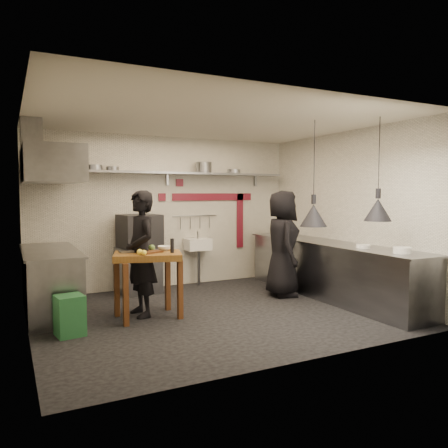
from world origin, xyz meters
name	(u,v)px	position (x,y,z in m)	size (l,w,h in m)	color
floor	(215,313)	(0.00, 0.00, 0.00)	(5.00, 5.00, 0.00)	black
ceiling	(215,119)	(0.00, 0.00, 2.80)	(5.00, 5.00, 0.00)	beige
wall_back	(167,212)	(0.00, 2.10, 1.40)	(5.00, 0.04, 2.80)	silver
wall_front	(303,228)	(0.00, -2.10, 1.40)	(5.00, 0.04, 2.80)	silver
wall_left	(25,223)	(-2.50, 0.00, 1.40)	(0.04, 4.20, 2.80)	silver
wall_right	(347,214)	(2.50, 0.00, 1.40)	(0.04, 4.20, 2.80)	silver
red_band_horiz	(213,197)	(0.95, 2.08, 1.68)	(1.70, 0.02, 0.14)	maroon
red_band_vert	(240,220)	(1.55, 2.08, 1.20)	(0.14, 0.02, 1.10)	maroon
red_tile_a	(180,183)	(0.25, 2.08, 1.95)	(0.14, 0.02, 0.14)	maroon
red_tile_b	(162,197)	(-0.10, 2.08, 1.68)	(0.14, 0.02, 0.14)	maroon
back_shelf	(170,173)	(0.00, 1.92, 2.12)	(4.60, 0.34, 0.04)	slate
shelf_bracket_left	(59,177)	(-1.90, 2.07, 2.02)	(0.04, 0.06, 0.24)	slate
shelf_bracket_mid	(167,179)	(0.00, 2.07, 2.02)	(0.04, 0.06, 0.24)	slate
shelf_bracket_right	(255,180)	(1.90, 2.07, 2.02)	(0.04, 0.06, 0.24)	slate
pan_far_left	(95,168)	(-1.34, 1.92, 2.19)	(0.25, 0.25, 0.09)	slate
pan_mid_left	(113,169)	(-1.04, 1.92, 2.18)	(0.21, 0.21, 0.07)	slate
stock_pot	(204,167)	(0.68, 1.92, 2.24)	(0.30, 0.30, 0.20)	slate
pan_right	(234,171)	(1.33, 1.92, 2.18)	(0.26, 0.26, 0.08)	slate
oven_stand	(139,270)	(-0.65, 1.75, 0.40)	(0.67, 0.61, 0.80)	slate
combi_oven	(140,231)	(-0.63, 1.75, 1.09)	(0.65, 0.61, 0.58)	black
oven_door	(144,232)	(-0.63, 1.47, 1.09)	(0.47, 0.03, 0.46)	maroon
oven_glass	(144,232)	(-0.63, 1.47, 1.09)	(0.37, 0.02, 0.34)	black
hand_sink	(198,244)	(0.55, 1.92, 0.78)	(0.46, 0.34, 0.22)	white
sink_tap	(198,235)	(0.55, 1.92, 0.96)	(0.03, 0.03, 0.14)	slate
sink_drain	(199,267)	(0.55, 1.88, 0.34)	(0.06, 0.06, 0.66)	slate
utensil_rail	(195,216)	(0.55, 2.06, 1.32)	(0.02, 0.02, 0.90)	slate
counter_right	(330,271)	(2.15, 0.00, 0.45)	(0.70, 3.80, 0.90)	slate
counter_right_top	(331,243)	(2.15, 0.00, 0.92)	(0.76, 3.90, 0.03)	slate
plate_stack	(402,250)	(2.12, -1.50, 0.97)	(0.24, 0.24, 0.09)	white
small_bowl_right	(363,246)	(2.10, -0.80, 0.96)	(0.22, 0.22, 0.05)	white
counter_left	(51,283)	(-2.15, 1.05, 0.45)	(0.70, 1.90, 0.90)	slate
counter_left_top	(50,251)	(-2.15, 1.05, 0.92)	(0.76, 2.00, 0.03)	slate
extractor_hood	(51,165)	(-2.10, 1.05, 2.15)	(0.78, 1.60, 0.50)	slate
hood_duct	(31,136)	(-2.35, 1.05, 2.55)	(0.28, 0.28, 0.50)	slate
green_bin	(70,315)	(-2.04, -0.13, 0.25)	(0.32, 0.32, 0.50)	#205D31
prep_table	(148,285)	(-0.95, 0.19, 0.46)	(0.92, 0.64, 0.92)	brown
cutting_board	(150,252)	(-0.92, 0.17, 0.93)	(0.30, 0.21, 0.03)	#542C14
pepper_mill	(172,246)	(-0.64, 0.03, 1.02)	(0.05, 0.05, 0.20)	black
lemon_a	(140,252)	(-1.11, 0.03, 0.96)	(0.08, 0.08, 0.08)	yellow
lemon_b	(144,253)	(-1.07, -0.04, 0.96)	(0.07, 0.07, 0.07)	yellow
veg_ball	(152,248)	(-0.85, 0.31, 0.97)	(0.10, 0.10, 0.10)	#577D37
steel_tray	(126,252)	(-1.21, 0.34, 0.94)	(0.19, 0.13, 0.03)	slate
bowl	(165,248)	(-0.65, 0.34, 0.95)	(0.20, 0.20, 0.06)	white
heat_lamp_near	(314,174)	(1.30, -0.62, 2.03)	(0.39, 0.39, 1.53)	black
heat_lamp_far	(379,169)	(1.93, -1.23, 2.08)	(0.38, 0.38, 1.44)	black
chef_left	(141,253)	(-1.01, 0.33, 0.90)	(0.65, 0.43, 1.79)	black
chef_right	(282,243)	(1.50, 0.46, 0.90)	(0.88, 0.57, 1.80)	black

